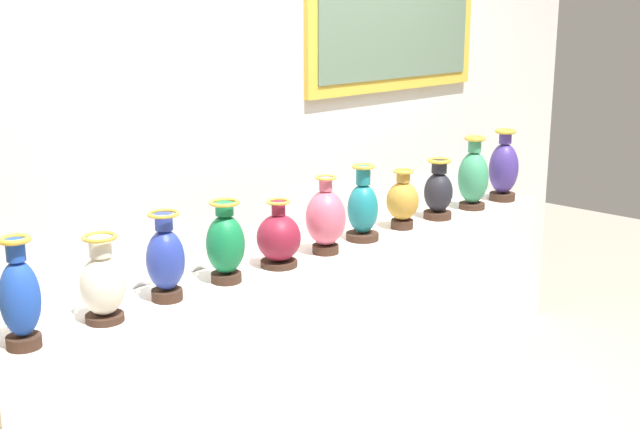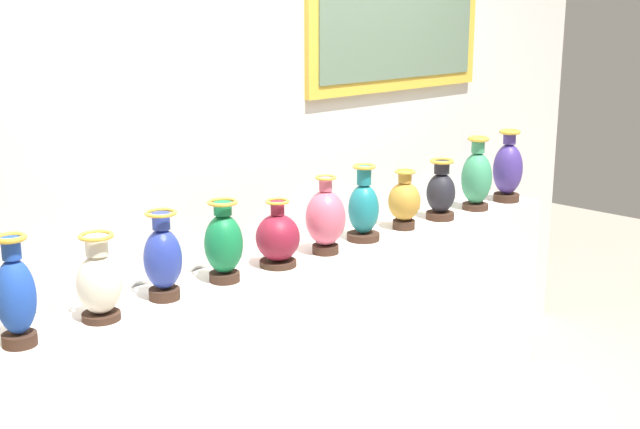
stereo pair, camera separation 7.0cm
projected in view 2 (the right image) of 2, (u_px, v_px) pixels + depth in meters
display_shelf at (320, 355)px, 3.90m from camera, size 3.20×0.35×1.01m
back_wall at (288, 172)px, 3.87m from camera, size 4.74×0.14×2.63m
vase_sapphire at (16, 297)px, 2.71m from camera, size 0.13×0.13×0.38m
vase_ivory at (99, 282)px, 2.94m from camera, size 0.16×0.16×0.32m
vase_cobalt at (163, 259)px, 3.14m from camera, size 0.14×0.14×0.34m
vase_emerald at (224, 244)px, 3.34m from camera, size 0.15×0.15×0.33m
vase_burgundy at (278, 238)px, 3.54m from camera, size 0.19×0.19×0.29m
vase_rose at (325, 219)px, 3.72m from camera, size 0.18×0.18×0.35m
vase_teal at (364, 209)px, 3.93m from camera, size 0.16×0.16×0.36m
vase_ochre at (404, 202)px, 4.12m from camera, size 0.16×0.16×0.30m
vase_onyx at (441, 193)px, 4.31m from camera, size 0.15×0.15×0.31m
vase_jade at (477, 178)px, 4.50m from camera, size 0.16×0.16×0.40m
vase_indigo at (508, 169)px, 4.69m from camera, size 0.16×0.16×0.40m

